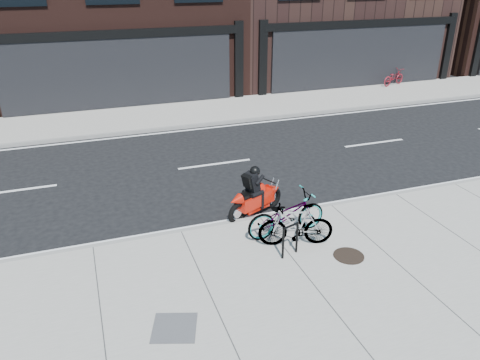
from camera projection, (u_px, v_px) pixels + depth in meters
name	position (u px, v px, depth m)	size (l,w,h in m)	color
ground	(235.00, 190.00, 13.35)	(120.00, 120.00, 0.00)	black
sidewalk_near	(318.00, 292.00, 9.03)	(60.00, 6.00, 0.13)	gray
sidewalk_far	(177.00, 114.00, 19.97)	(60.00, 3.50, 0.13)	gray
bike_rack	(290.00, 237.00, 9.90)	(0.43, 0.17, 0.75)	black
bicycle_front	(286.00, 214.00, 10.70)	(0.68, 1.94, 1.02)	gray
bicycle_rear	(296.00, 225.00, 10.27)	(0.47, 1.67, 1.00)	gray
motorcycle	(258.00, 195.00, 11.80)	(1.73, 0.96, 1.38)	black
bicycle_far	(394.00, 77.00, 24.41)	(0.56, 1.59, 0.84)	maroon
manhole_cover	(349.00, 256.00, 10.05)	(0.66, 0.66, 0.01)	black
utility_grate	(174.00, 328.00, 8.04)	(0.75, 0.75, 0.01)	#49494C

